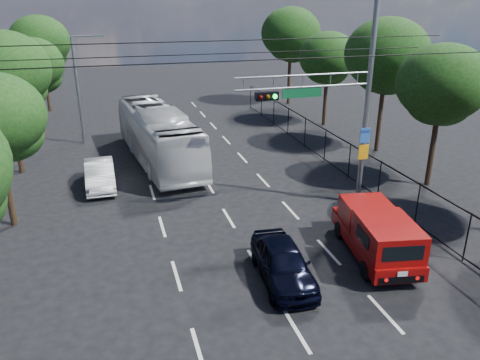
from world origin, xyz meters
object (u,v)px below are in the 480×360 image
object	(u,v)px
signal_mast	(344,96)
white_bus	(158,135)
red_pickup	(376,233)
navy_hatchback	(283,262)
white_van	(100,174)

from	to	relation	value
signal_mast	white_bus	xyz separation A→B (m)	(-7.28, 8.92, -3.62)
red_pickup	white_bus	bearing A→B (deg)	115.47
signal_mast	navy_hatchback	size ratio (longest dim) A/B	2.31
signal_mast	white_van	bearing A→B (deg)	152.86
signal_mast	navy_hatchback	bearing A→B (deg)	-131.76
navy_hatchback	white_bus	xyz separation A→B (m)	(-2.56, 14.21, 0.92)
signal_mast	white_van	xyz separation A→B (m)	(-10.78, 5.53, -4.56)
signal_mast	white_bus	bearing A→B (deg)	129.23
red_pickup	white_van	distance (m)	14.37
white_bus	white_van	size ratio (longest dim) A/B	2.80
signal_mast	red_pickup	distance (m)	6.41
red_pickup	white_bus	size ratio (longest dim) A/B	0.46
signal_mast	red_pickup	xyz separation A→B (m)	(-0.76, -4.77, -4.21)
red_pickup	white_bus	xyz separation A→B (m)	(-6.52, 13.69, 0.59)
red_pickup	navy_hatchback	bearing A→B (deg)	-172.49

